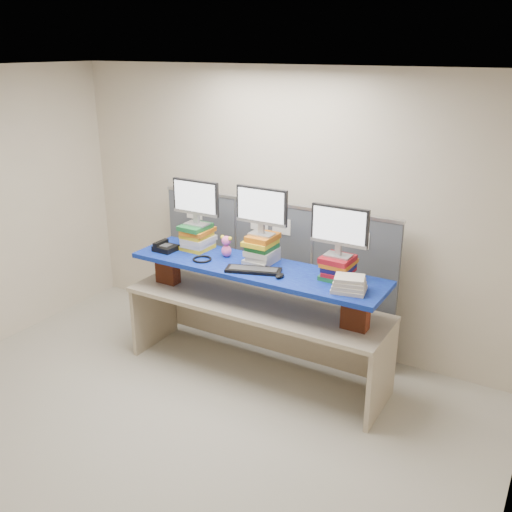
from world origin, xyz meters
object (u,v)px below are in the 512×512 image
Objects in this scene: keyboard at (253,270)px; blue_board at (256,269)px; monitor_center at (262,208)px; monitor_right at (339,228)px; desk_phone at (165,247)px; desk at (256,316)px; monitor_left at (196,200)px.

blue_board is at bearing 90.61° from keyboard.
monitor_right is (0.74, 0.00, -0.07)m from monitor_center.
keyboard is (0.05, -0.24, -0.50)m from monitor_center.
desk_phone is at bearing -175.63° from blue_board.
blue_board is 4.79× the size of monitor_right.
keyboard is 2.47× the size of desk_phone.
desk_phone is (-0.96, -0.19, -0.48)m from monitor_center.
keyboard reaches higher than desk.
blue_board is at bearing -9.26° from monitor_left.
desk is 4.98× the size of monitor_right.
desk_phone reaches higher than desk.
desk is 1.20m from monitor_right.
keyboard is at bearing -1.07° from desk_phone.
monitor_center is at bearing 95.68° from desk.
blue_board is at bearing -45.06° from desk.
blue_board is 0.98m from desk_phone.
desk is at bearing 5.74° from desk_phone.
blue_board is 4.67× the size of keyboard.
keyboard is (0.04, -0.12, 0.51)m from desk.
monitor_right reaches higher than blue_board.
monitor_center is at bearing 0.00° from monitor_left.
desk is 4.86× the size of keyboard.
desk_phone is at bearing 158.74° from keyboard.
desk_phone is at bearing -168.65° from monitor_center.
keyboard is at bearing -70.57° from desk.
monitor_left is at bearing -180.00° from monitor_right.
desk is at bearing 134.94° from blue_board.
keyboard is (0.04, -0.12, 0.04)m from blue_board.
blue_board is 4.79× the size of monitor_center.
monitor_left is 1.46m from monitor_right.
desk_phone is (-1.70, -0.19, -0.41)m from monitor_right.
monitor_center is (-0.01, 0.12, 1.01)m from desk.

